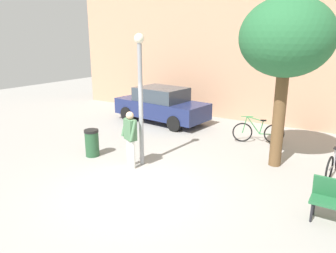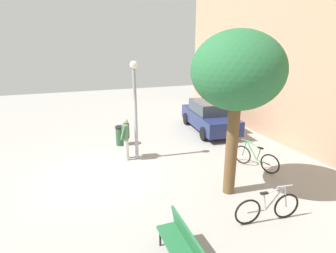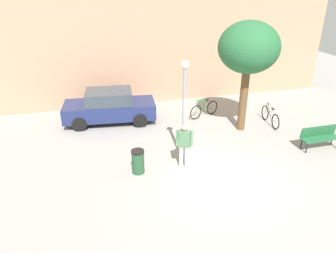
# 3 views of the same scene
# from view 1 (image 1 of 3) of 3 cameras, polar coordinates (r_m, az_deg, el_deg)

# --- Properties ---
(ground_plane) EXTENTS (36.00, 36.00, 0.00)m
(ground_plane) POSITION_cam_1_polar(r_m,az_deg,el_deg) (8.15, -5.61, -11.29)
(ground_plane) COLOR gray
(building_facade) EXTENTS (19.18, 2.00, 9.58)m
(building_facade) POSITION_cam_1_polar(r_m,az_deg,el_deg) (15.41, 16.27, 19.19)
(building_facade) COLOR tan
(building_facade) RESTS_ON ground_plane
(lamppost) EXTENTS (0.28, 0.28, 3.78)m
(lamppost) POSITION_cam_1_polar(r_m,az_deg,el_deg) (9.14, -4.92, 6.77)
(lamppost) COLOR gray
(lamppost) RESTS_ON ground_plane
(person_by_lamppost) EXTENTS (0.63, 0.44, 1.67)m
(person_by_lamppost) POSITION_cam_1_polar(r_m,az_deg,el_deg) (9.19, -6.70, -1.65)
(person_by_lamppost) COLOR white
(person_by_lamppost) RESTS_ON ground_plane
(plaza_tree) EXTENTS (2.52, 2.52, 4.74)m
(plaza_tree) POSITION_cam_1_polar(r_m,az_deg,el_deg) (9.45, 20.26, 14.31)
(plaza_tree) COLOR brown
(plaza_tree) RESTS_ON ground_plane
(bicycle_green) EXTENTS (1.69, 0.73, 0.97)m
(bicycle_green) POSITION_cam_1_polar(r_m,az_deg,el_deg) (11.93, 15.65, -0.99)
(bicycle_green) COLOR black
(bicycle_green) RESTS_ON ground_plane
(bicycle_silver) EXTENTS (0.25, 1.80, 0.97)m
(bicycle_silver) POSITION_cam_1_polar(r_m,az_deg,el_deg) (9.94, 27.46, -5.59)
(bicycle_silver) COLOR black
(bicycle_silver) RESTS_ON ground_plane
(parked_car_navy) EXTENTS (4.35, 2.16, 1.55)m
(parked_car_navy) POSITION_cam_1_polar(r_m,az_deg,el_deg) (14.21, -1.20, 3.85)
(parked_car_navy) COLOR navy
(parked_car_navy) RESTS_ON ground_plane
(trash_bin) EXTENTS (0.45, 0.45, 0.87)m
(trash_bin) POSITION_cam_1_polar(r_m,az_deg,el_deg) (10.48, -13.34, -2.83)
(trash_bin) COLOR #234C2D
(trash_bin) RESTS_ON ground_plane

